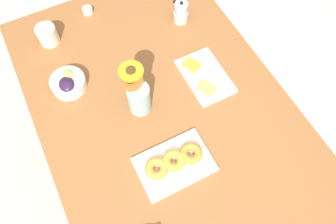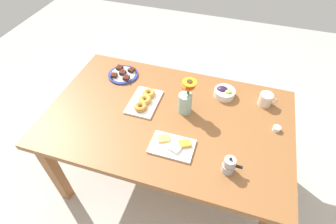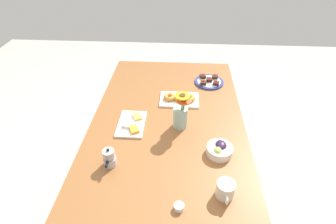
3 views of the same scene
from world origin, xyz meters
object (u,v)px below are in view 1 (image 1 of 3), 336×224
Objects in this scene: croissant_platter at (174,163)px; moka_pot at (181,13)px; cheese_platter at (204,76)px; jam_cup_honey at (88,10)px; dining_table at (168,125)px; flower_vase at (138,96)px; coffee_mug at (47,34)px; grape_bowl at (68,83)px.

moka_pot reaches higher than croissant_platter.
cheese_platter is 0.42m from croissant_platter.
jam_cup_honey is at bearing 28.75° from cheese_platter.
flower_vase is (0.09, 0.08, 0.17)m from dining_table.
flower_vase is 0.51m from moka_pot.
jam_cup_honey is 0.59m from flower_vase.
coffee_mug reaches higher than cheese_platter.
coffee_mug reaches higher than croissant_platter.
jam_cup_honey is 0.40× the size of moka_pot.
flower_vase reaches higher than croissant_platter.
flower_vase is 2.13× the size of moka_pot.
cheese_platter is at bearing -88.42° from flower_vase.
coffee_mug is 0.62m from moka_pot.
coffee_mug is at bearing 74.86° from moka_pot.
grape_bowl is at bearing 45.17° from flower_vase.
croissant_platter reaches higher than jam_cup_honey.
dining_table is 0.54m from moka_pot.
flower_vase is (0.28, 0.01, 0.07)m from croissant_platter.
croissant_platter is at bearing -178.76° from jam_cup_honey.
coffee_mug is 0.82m from croissant_platter.
cheese_platter is 1.02× the size of flower_vase.
dining_table is at bearing -152.61° from coffee_mug.
coffee_mug is at bearing -0.30° from grape_bowl.
moka_pot is at bearing -78.91° from grape_bowl.
grape_bowl is at bearing 68.09° from cheese_platter.
moka_pot reaches higher than cheese_platter.
jam_cup_honey is (0.87, 0.02, -0.00)m from croissant_platter.
coffee_mug is 0.24m from jam_cup_honey.
coffee_mug is 0.55m from flower_vase.
dining_table is at bearing -20.63° from croissant_platter.
croissant_platter is at bearing 159.37° from dining_table.
dining_table is at bearing -172.40° from jam_cup_honey.
grape_bowl is at bearing 101.09° from moka_pot.
dining_table is 0.46m from grape_bowl.
grape_bowl is at bearing 44.38° from dining_table.
cheese_platter is 0.32m from flower_vase.
jam_cup_honey is (0.36, -0.22, -0.01)m from grape_bowl.
moka_pot is at bearing -123.09° from jam_cup_honey.
coffee_mug reaches higher than dining_table.
flower_vase is (-0.23, -0.23, 0.06)m from grape_bowl.
jam_cup_honey is at bearing 56.91° from moka_pot.
flower_vase is at bearing 2.41° from croissant_platter.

